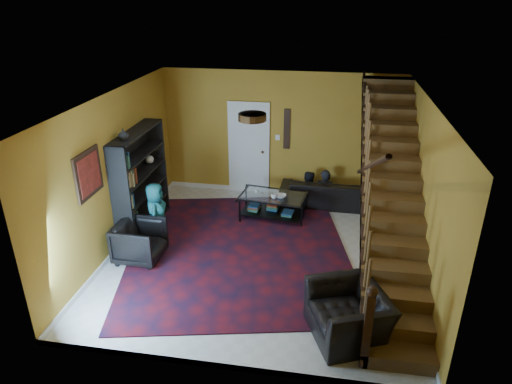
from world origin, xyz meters
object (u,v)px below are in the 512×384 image
Objects in this scene: bookshelf at (141,184)px; armchair_right at (348,314)px; sofa at (326,192)px; coffee_table at (273,204)px; armchair_left at (140,241)px.

bookshelf is 4.65m from armchair_right.
armchair_right is at bearing 96.63° from sofa.
armchair_right is (3.90, -2.44, -0.62)m from bookshelf.
armchair_left is at bearing -136.18° from coffee_table.
armchair_left is at bearing -132.97° from armchair_right.
sofa is 1.85× the size of armchair_right.
armchair_right is 3.65m from coffee_table.
sofa is 4.20m from armchair_left.
armchair_left reaches higher than sofa.
sofa is 1.34m from coffee_table.
bookshelf is at bearing -144.19° from armchair_right.
bookshelf is at bearing 26.90° from sofa.
coffee_table is (-1.07, -0.81, 0.00)m from sofa.
armchair_left is (0.35, -1.09, -0.61)m from bookshelf.
coffee_table is (2.43, 0.89, -0.67)m from bookshelf.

